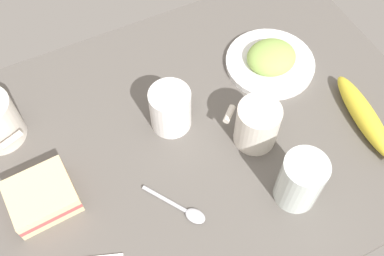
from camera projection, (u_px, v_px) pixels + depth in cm
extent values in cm
cube|color=#5B5651|center=(192.00, 139.00, 84.04)|extent=(90.00, 64.00, 2.00)
cylinder|color=white|center=(270.00, 63.00, 91.86)|extent=(18.25, 18.25, 1.20)
ellipsoid|color=#99BF59|center=(271.00, 57.00, 90.32)|extent=(10.15, 9.14, 4.88)
cylinder|color=white|center=(170.00, 109.00, 81.12)|extent=(7.61, 7.61, 8.89)
cylinder|color=black|center=(169.00, 96.00, 77.77)|extent=(6.69, 6.69, 0.40)
cylinder|color=white|center=(175.00, 85.00, 83.46)|extent=(3.51, 2.91, 1.20)
cylinder|color=silver|center=(257.00, 125.00, 79.16)|extent=(7.78, 7.78, 9.10)
cylinder|color=brown|center=(260.00, 112.00, 75.73)|extent=(6.85, 6.85, 0.40)
cylinder|color=silver|center=(229.00, 114.00, 79.85)|extent=(3.42, 3.21, 1.20)
cylinder|color=silver|center=(12.00, 140.00, 76.56)|extent=(4.18, 2.49, 1.20)
cube|color=beige|center=(44.00, 200.00, 75.61)|extent=(11.16, 10.17, 1.60)
cube|color=#C14C4C|center=(42.00, 197.00, 74.43)|extent=(11.16, 10.17, 1.20)
cube|color=beige|center=(39.00, 193.00, 73.24)|extent=(11.16, 10.17, 1.60)
cylinder|color=silver|center=(300.00, 181.00, 72.55)|extent=(7.34, 7.34, 10.64)
cylinder|color=white|center=(299.00, 184.00, 73.67)|extent=(6.60, 6.60, 8.01)
ellipsoid|color=yellow|center=(364.00, 116.00, 83.29)|extent=(6.56, 19.73, 3.95)
ellipsoid|color=silver|center=(195.00, 216.00, 74.51)|extent=(3.99, 4.33, 0.80)
cylinder|color=silver|center=(164.00, 199.00, 76.20)|extent=(5.34, 7.60, 0.70)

